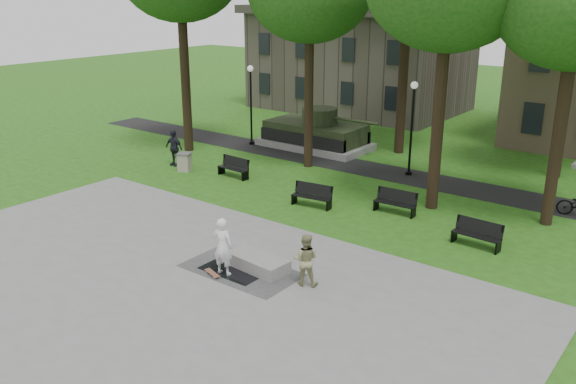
# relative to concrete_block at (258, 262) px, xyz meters

# --- Properties ---
(ground) EXTENTS (120.00, 120.00, 0.00)m
(ground) POSITION_rel_concrete_block_xyz_m (-1.44, 0.74, -0.24)
(ground) COLOR #254A11
(ground) RESTS_ON ground
(plaza) EXTENTS (22.00, 16.00, 0.02)m
(plaza) POSITION_rel_concrete_block_xyz_m (-1.44, -4.26, -0.23)
(plaza) COLOR gray
(plaza) RESTS_ON ground
(footpath) EXTENTS (44.00, 2.60, 0.01)m
(footpath) POSITION_rel_concrete_block_xyz_m (-1.44, 12.74, -0.24)
(footpath) COLOR black
(footpath) RESTS_ON ground
(building_left) EXTENTS (15.00, 10.00, 7.20)m
(building_left) POSITION_rel_concrete_block_xyz_m (-12.44, 27.24, 3.35)
(building_left) COLOR #4C443D
(building_left) RESTS_ON ground
(lamp_left) EXTENTS (0.36, 0.36, 4.73)m
(lamp_left) POSITION_rel_concrete_block_xyz_m (-11.44, 13.04, 2.55)
(lamp_left) COLOR black
(lamp_left) RESTS_ON ground
(lamp_mid) EXTENTS (0.36, 0.36, 4.73)m
(lamp_mid) POSITION_rel_concrete_block_xyz_m (-0.94, 13.04, 2.55)
(lamp_mid) COLOR black
(lamp_mid) RESTS_ON ground
(tank_monument) EXTENTS (7.45, 3.40, 2.40)m
(tank_monument) POSITION_rel_concrete_block_xyz_m (-7.90, 14.74, 0.61)
(tank_monument) COLOR gray
(tank_monument) RESTS_ON ground
(puddle) EXTENTS (2.20, 1.20, 0.00)m
(puddle) POSITION_rel_concrete_block_xyz_m (-0.56, -0.64, -0.22)
(puddle) COLOR black
(puddle) RESTS_ON plaza
(concrete_block) EXTENTS (2.28, 1.19, 0.45)m
(concrete_block) POSITION_rel_concrete_block_xyz_m (0.00, 0.00, 0.00)
(concrete_block) COLOR gray
(concrete_block) RESTS_ON plaza
(skateboard) EXTENTS (0.80, 0.43, 0.07)m
(skateboard) POSITION_rel_concrete_block_xyz_m (-0.89, -1.28, -0.19)
(skateboard) COLOR brown
(skateboard) RESTS_ON plaza
(skateboarder) EXTENTS (0.79, 0.59, 1.98)m
(skateboarder) POSITION_rel_concrete_block_xyz_m (-0.64, -0.98, 0.76)
(skateboarder) COLOR white
(skateboarder) RESTS_ON plaza
(friend_watching) EXTENTS (1.03, 0.94, 1.72)m
(friend_watching) POSITION_rel_concrete_block_xyz_m (1.95, 0.05, 0.64)
(friend_watching) COLOR #928F5E
(friend_watching) RESTS_ON plaza
(pedestrian_walker) EXTENTS (1.15, 0.52, 1.94)m
(pedestrian_walker) POSITION_rel_concrete_block_xyz_m (-11.71, 7.03, 0.72)
(pedestrian_walker) COLOR black
(pedestrian_walker) RESTS_ON ground
(park_bench_0) EXTENTS (1.82, 0.63, 1.00)m
(park_bench_0) POSITION_rel_concrete_block_xyz_m (-7.78, 7.43, 0.28)
(park_bench_0) COLOR black
(park_bench_0) RESTS_ON ground
(park_bench_1) EXTENTS (1.84, 0.76, 1.00)m
(park_bench_1) POSITION_rel_concrete_block_xyz_m (-2.13, 6.25, 0.28)
(park_bench_1) COLOR black
(park_bench_1) RESTS_ON ground
(park_bench_2) EXTENTS (1.82, 0.62, 1.00)m
(park_bench_2) POSITION_rel_concrete_block_xyz_m (1.14, 7.69, 0.28)
(park_bench_2) COLOR black
(park_bench_2) RESTS_ON ground
(park_bench_3) EXTENTS (1.82, 0.62, 1.00)m
(park_bench_3) POSITION_rel_concrete_block_xyz_m (5.16, 6.37, 0.28)
(park_bench_3) COLOR black
(park_bench_3) RESTS_ON ground
(trash_bin) EXTENTS (0.87, 0.87, 0.96)m
(trash_bin) POSITION_rel_concrete_block_xyz_m (-10.50, 6.62, 0.24)
(trash_bin) COLOR gray
(trash_bin) RESTS_ON ground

